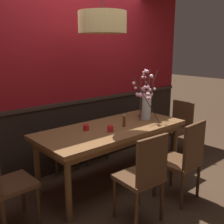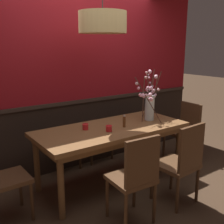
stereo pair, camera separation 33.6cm
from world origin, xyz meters
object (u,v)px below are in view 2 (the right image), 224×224
(chair_head_east_end, at_px, (185,128))
(condiment_bottle, at_px, (124,121))
(chair_near_side_left, at_px, (135,175))
(candle_holder_nearer_center, at_px, (109,128))
(chair_head_west_end, at_px, (0,175))
(vase_with_blossoms, at_px, (149,103))
(dining_table, at_px, (112,134))
(pendant_lamp, at_px, (103,22))
(chair_far_side_right, at_px, (92,126))
(chair_near_side_right, at_px, (182,161))
(chair_far_side_left, at_px, (61,133))
(candle_holder_nearer_edge, at_px, (85,127))

(chair_head_east_end, distance_m, condiment_bottle, 1.32)
(chair_near_side_left, distance_m, candle_holder_nearer_center, 0.79)
(chair_head_west_end, height_order, condiment_bottle, condiment_bottle)
(vase_with_blossoms, bearing_deg, dining_table, 179.48)
(condiment_bottle, bearing_deg, pendant_lamp, 141.12)
(chair_far_side_right, distance_m, pendant_lamp, 1.72)
(chair_near_side_right, bearing_deg, candle_holder_nearer_center, 122.56)
(chair_head_east_end, relative_size, condiment_bottle, 5.67)
(chair_far_side_left, distance_m, candle_holder_nearer_center, 1.03)
(candle_holder_nearer_center, bearing_deg, chair_head_west_end, 175.60)
(dining_table, relative_size, condiment_bottle, 12.46)
(candle_holder_nearer_edge, xyz_separation_m, condiment_bottle, (0.46, -0.19, 0.04))
(dining_table, relative_size, chair_near_side_left, 2.06)
(chair_near_side_left, xyz_separation_m, chair_far_side_left, (0.01, 1.69, -0.02))
(chair_far_side_left, xyz_separation_m, candle_holder_nearer_edge, (-0.01, -0.75, 0.28))
(chair_far_side_right, height_order, vase_with_blossoms, vase_with_blossoms)
(condiment_bottle, bearing_deg, candle_holder_nearer_edge, 157.96)
(chair_head_east_end, xyz_separation_m, pendant_lamp, (-1.48, 0.09, 1.53))
(candle_holder_nearer_center, bearing_deg, vase_with_blossoms, 8.68)
(vase_with_blossoms, height_order, pendant_lamp, pendant_lamp)
(dining_table, relative_size, chair_far_side_left, 2.14)
(vase_with_blossoms, bearing_deg, candle_holder_nearer_edge, 173.45)
(chair_far_side_right, xyz_separation_m, chair_head_east_end, (1.16, -0.88, -0.03))
(chair_near_side_left, height_order, candle_holder_nearer_center, chair_near_side_left)
(chair_far_side_right, distance_m, chair_head_east_end, 1.46)
(chair_far_side_right, height_order, candle_holder_nearer_edge, chair_far_side_right)
(chair_near_side_right, bearing_deg, pendant_lamp, 113.62)
(chair_head_west_end, distance_m, candle_holder_nearer_center, 1.30)
(chair_head_west_end, height_order, chair_far_side_left, chair_far_side_left)
(chair_far_side_right, relative_size, chair_head_west_end, 1.02)
(chair_head_east_end, bearing_deg, chair_head_west_end, -179.64)
(chair_far_side_left, bearing_deg, candle_holder_nearer_center, -79.45)
(dining_table, relative_size, chair_head_east_end, 2.20)
(chair_near_side_right, relative_size, candle_holder_nearer_edge, 12.52)
(chair_head_east_end, xyz_separation_m, chair_far_side_left, (-1.72, 0.86, 0.01))
(candle_holder_nearer_edge, bearing_deg, condiment_bottle, -22.04)
(chair_head_east_end, relative_size, candle_holder_nearer_center, 11.55)
(chair_near_side_left, distance_m, chair_head_west_end, 1.35)
(chair_near_side_left, height_order, chair_head_west_end, chair_near_side_left)
(chair_near_side_right, height_order, pendant_lamp, pendant_lamp)
(chair_head_east_end, bearing_deg, condiment_bottle, -176.63)
(chair_head_east_end, bearing_deg, candle_holder_nearer_edge, 176.32)
(chair_head_east_end, distance_m, candle_holder_nearer_edge, 1.76)
(chair_near_side_left, xyz_separation_m, candle_holder_nearer_edge, (-0.01, 0.95, 0.27))
(chair_head_east_end, xyz_separation_m, vase_with_blossoms, (-0.77, 0.00, 0.50))
(chair_head_west_end, xyz_separation_m, chair_head_east_end, (2.80, 0.02, -0.01))
(chair_near_side_right, distance_m, pendant_lamp, 1.82)
(chair_far_side_left, relative_size, pendant_lamp, 1.21)
(chair_far_side_right, height_order, chair_far_side_left, chair_far_side_right)
(dining_table, relative_size, vase_with_blossoms, 2.81)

